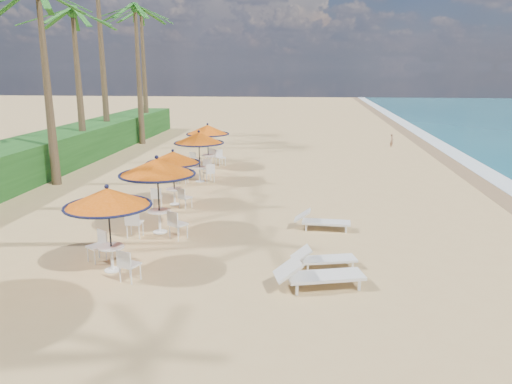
% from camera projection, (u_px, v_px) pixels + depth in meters
% --- Properties ---
extents(ground, '(160.00, 160.00, 0.00)m').
position_uv_depth(ground, '(299.00, 279.00, 12.81)').
color(ground, tan).
rests_on(ground, ground).
extents(wetsand_band, '(1.40, 140.00, 0.02)m').
position_uv_depth(wetsand_band, '(498.00, 193.00, 21.59)').
color(wetsand_band, olive).
rests_on(wetsand_band, ground).
extents(scrub_hedge, '(3.00, 40.00, 1.80)m').
position_uv_depth(scrub_hedge, '(30.00, 159.00, 24.58)').
color(scrub_hedge, '#194716').
rests_on(scrub_hedge, ground).
extents(station_0, '(2.27, 2.27, 2.37)m').
position_uv_depth(station_0, '(108.00, 205.00, 12.90)').
color(station_0, black).
rests_on(station_0, ground).
extents(station_1, '(2.47, 2.47, 2.58)m').
position_uv_depth(station_1, '(157.00, 174.00, 15.89)').
color(station_1, black).
rests_on(station_1, ground).
extents(station_2, '(2.13, 2.13, 2.22)m').
position_uv_depth(station_2, '(173.00, 163.00, 19.29)').
color(station_2, black).
rests_on(station_2, ground).
extents(station_3, '(2.35, 2.35, 2.45)m').
position_uv_depth(station_3, '(199.00, 144.00, 23.28)').
color(station_3, black).
rests_on(station_3, ground).
extents(station_4, '(2.31, 2.31, 2.41)m').
position_uv_depth(station_4, '(208.00, 135.00, 26.68)').
color(station_4, black).
rests_on(station_4, ground).
extents(lounger_near, '(2.31, 1.24, 0.79)m').
position_uv_depth(lounger_near, '(316.00, 274.00, 12.17)').
color(lounger_near, silver).
rests_on(lounger_near, ground).
extents(lounger_mid, '(1.83, 0.95, 0.63)m').
position_uv_depth(lounger_mid, '(322.00, 258.00, 13.43)').
color(lounger_mid, silver).
rests_on(lounger_mid, ground).
extents(lounger_far, '(1.89, 0.68, 0.67)m').
position_uv_depth(lounger_far, '(320.00, 221.00, 16.64)').
color(lounger_far, silver).
rests_on(lounger_far, ground).
extents(palm_3, '(5.00, 5.00, 8.59)m').
position_uv_depth(palm_3, '(39.00, 6.00, 21.25)').
color(palm_3, brown).
rests_on(palm_3, ground).
extents(palm_4, '(5.00, 5.00, 8.37)m').
position_uv_depth(palm_4, '(73.00, 22.00, 26.60)').
color(palm_4, brown).
rests_on(palm_4, ground).
extents(palm_6, '(5.00, 5.00, 9.38)m').
position_uv_depth(palm_6, '(136.00, 17.00, 33.41)').
color(palm_6, brown).
rests_on(palm_6, ground).
extents(palm_7, '(5.00, 5.00, 9.56)m').
position_uv_depth(palm_7, '(141.00, 20.00, 37.47)').
color(palm_7, brown).
rests_on(palm_7, ground).
extents(person, '(0.32, 0.40, 0.95)m').
position_uv_depth(person, '(392.00, 140.00, 33.75)').
color(person, '#94684B').
rests_on(person, ground).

